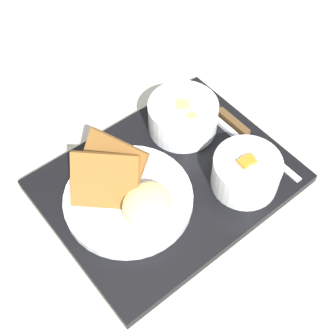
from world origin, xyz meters
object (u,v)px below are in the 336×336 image
object	(u,v)px
bowl_salad	(246,171)
knife	(241,130)
spoon	(244,142)
plate_main	(128,196)
bowl_soup	(183,115)

from	to	relation	value
bowl_salad	knife	xyz separation A→B (m)	(-0.08, -0.08, -0.03)
bowl_salad	spoon	bearing A→B (deg)	-140.63
plate_main	bowl_soup	bearing A→B (deg)	-164.56
knife	bowl_salad	bearing A→B (deg)	-42.03
plate_main	spoon	world-z (taller)	plate_main
plate_main	knife	world-z (taller)	plate_main
knife	spoon	size ratio (longest dim) A/B	1.30
plate_main	spoon	xyz separation A→B (m)	(-0.23, 0.06, -0.01)
bowl_soup	spoon	distance (m)	0.12
spoon	knife	bearing A→B (deg)	145.01
bowl_salad	knife	distance (m)	0.12
bowl_soup	spoon	bearing A→B (deg)	114.28
bowl_soup	knife	size ratio (longest dim) A/B	0.62
bowl_soup	knife	world-z (taller)	bowl_soup
bowl_soup	knife	distance (m)	0.11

